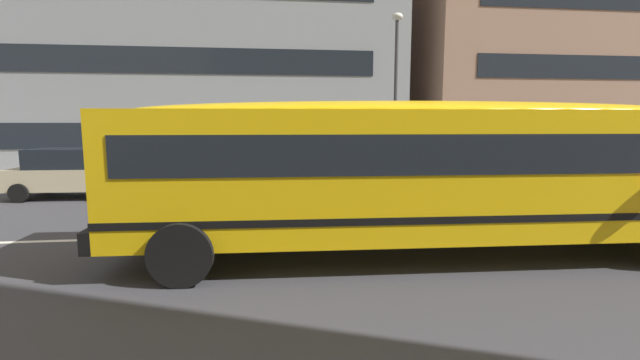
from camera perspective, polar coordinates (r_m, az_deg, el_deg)
The scene contains 8 objects.
ground_plane at distance 11.77m, azimuth 27.10°, elevation -5.45°, with size 400.00×400.00×0.00m, color #38383D.
sidewalk_far at distance 19.26m, azimuth 12.96°, elevation 0.04°, with size 120.00×3.00×0.01m, color gray.
lane_centreline at distance 11.77m, azimuth 27.10°, elevation -5.44°, with size 110.00×0.16×0.01m, color silver.
school_bus at distance 8.31m, azimuth 15.25°, elevation 1.94°, with size 12.98×3.34×2.88m.
parked_car_beige_near_corner at distance 16.52m, azimuth -29.97°, elevation 0.89°, with size 3.95×1.98×1.64m.
street_lamp at distance 18.10m, azimuth 10.03°, elevation 13.32°, with size 0.44×0.44×6.80m.
apartment_block_far_left at distance 25.64m, azimuth -17.76°, elevation 20.30°, with size 21.84×10.34×16.50m.
apartment_block_far_centre at distance 31.11m, azimuth 30.10°, elevation 14.35°, with size 20.29×10.88×13.30m.
Camera 1 is at (-6.52, -9.48, 2.51)m, focal length 24.13 mm.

